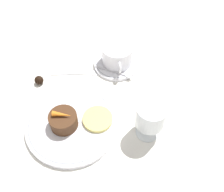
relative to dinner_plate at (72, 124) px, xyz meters
name	(u,v)px	position (x,y,z in m)	size (l,w,h in m)	color
ground_plane	(89,114)	(-0.03, 0.04, -0.01)	(3.00, 3.00, 0.00)	white
dinner_plate	(72,124)	(0.00, 0.00, 0.00)	(0.24, 0.24, 0.01)	white
saucer	(116,63)	(-0.21, 0.14, 0.00)	(0.14, 0.14, 0.01)	white
coffee_cup	(117,54)	(-0.21, 0.14, 0.03)	(0.12, 0.09, 0.06)	white
spoon	(117,73)	(-0.16, 0.14, 0.00)	(0.07, 0.11, 0.00)	silver
wine_glass	(150,117)	(0.04, 0.19, 0.07)	(0.07, 0.07, 0.11)	silver
fork	(86,73)	(-0.18, 0.04, -0.01)	(0.03, 0.17, 0.01)	silver
dessert_cake	(63,120)	(0.00, -0.02, 0.03)	(0.07, 0.07, 0.04)	#4C2D19
carrot_garnish	(62,115)	(0.00, -0.02, 0.05)	(0.03, 0.05, 0.01)	orange
pineapple_slice	(98,119)	(0.00, 0.07, 0.01)	(0.08, 0.08, 0.01)	#EFE075
chocolate_truffle	(39,80)	(-0.16, -0.09, 0.00)	(0.03, 0.03, 0.03)	black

